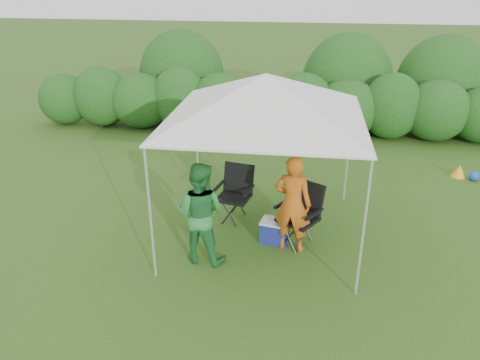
# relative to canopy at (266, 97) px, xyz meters

# --- Properties ---
(ground) EXTENTS (70.00, 70.00, 0.00)m
(ground) POSITION_rel_canopy_xyz_m (0.00, -0.50, -2.46)
(ground) COLOR #395F1E
(hedge) EXTENTS (14.44, 1.53, 1.80)m
(hedge) POSITION_rel_canopy_xyz_m (0.04, 5.50, -1.64)
(hedge) COLOR #23581B
(hedge) RESTS_ON ground
(canopy) EXTENTS (3.10, 3.10, 2.83)m
(canopy) POSITION_rel_canopy_xyz_m (0.00, 0.00, 0.00)
(canopy) COLOR silver
(canopy) RESTS_ON ground
(chair_right) EXTENTS (0.84, 0.82, 1.07)m
(chair_right) POSITION_rel_canopy_xyz_m (0.66, -0.19, -1.86)
(chair_right) COLOR black
(chair_right) RESTS_ON ground
(chair_left) EXTENTS (0.73, 0.68, 1.03)m
(chair_left) POSITION_rel_canopy_xyz_m (-0.56, 0.50, -1.88)
(chair_left) COLOR black
(chair_left) RESTS_ON ground
(man) EXTENTS (0.67, 0.51, 1.67)m
(man) POSITION_rel_canopy_xyz_m (0.51, -0.44, -1.63)
(man) COLOR #CB5B17
(man) RESTS_ON ground
(woman) EXTENTS (0.89, 0.73, 1.67)m
(woman) POSITION_rel_canopy_xyz_m (-0.91, -0.94, -1.63)
(woman) COLOR #2B833C
(woman) RESTS_ON ground
(cooler) EXTENTS (0.53, 0.43, 0.40)m
(cooler) POSITION_rel_canopy_xyz_m (0.23, -0.26, -2.26)
(cooler) COLOR navy
(cooler) RESTS_ON ground
(bottle) EXTENTS (0.06, 0.06, 0.23)m
(bottle) POSITION_rel_canopy_xyz_m (0.29, -0.30, -1.95)
(bottle) COLOR #592D0C
(bottle) RESTS_ON cooler
(lawn_toy) EXTENTS (0.54, 0.45, 0.27)m
(lawn_toy) POSITION_rel_canopy_xyz_m (4.20, 3.00, -2.33)
(lawn_toy) COLOR yellow
(lawn_toy) RESTS_ON ground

